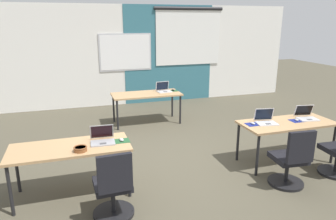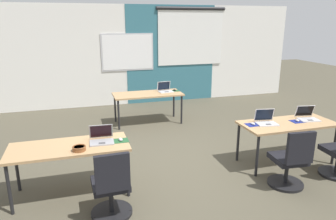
{
  "view_description": "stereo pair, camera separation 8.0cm",
  "coord_description": "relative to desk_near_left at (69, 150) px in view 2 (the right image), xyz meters",
  "views": [
    {
      "loc": [
        -1.66,
        -4.72,
        2.36
      ],
      "look_at": [
        -0.12,
        0.14,
        0.89
      ],
      "focal_mm": 33.27,
      "sensor_mm": 36.0,
      "label": 1
    },
    {
      "loc": [
        -1.59,
        -4.75,
        2.36
      ],
      "look_at": [
        -0.12,
        0.14,
        0.89
      ],
      "focal_mm": 33.27,
      "sensor_mm": 36.0,
      "label": 2
    }
  ],
  "objects": [
    {
      "name": "mouse_far_right",
      "position": [
        2.43,
        2.87,
        0.08
      ],
      "size": [
        0.08,
        0.11,
        0.03
      ],
      "color": "black",
      "rests_on": "mousepad_far_right"
    },
    {
      "name": "mouse_near_right_inner",
      "position": [
        2.88,
        0.07,
        0.08
      ],
      "size": [
        0.06,
        0.1,
        0.03
      ],
      "color": "#B2B2B7",
      "rests_on": "mousepad_near_right_inner"
    },
    {
      "name": "laptop_near_right_end",
      "position": [
        3.93,
        0.06,
        0.11
      ],
      "size": [
        0.38,
        0.36,
        0.23
      ],
      "rotation": [
        0.0,
        0.0,
        -0.17
      ],
      "color": "silver",
      "rests_on": "desk_near_right"
    },
    {
      "name": "snack_bowl",
      "position": [
        0.13,
        -0.2,
        0.1
      ],
      "size": [
        0.18,
        0.18,
        0.06
      ],
      "color": "brown",
      "rests_on": "desk_near_left"
    },
    {
      "name": "mouse_near_left_inner",
      "position": [
        0.7,
        -0.01,
        0.08
      ],
      "size": [
        0.06,
        0.1,
        0.03
      ],
      "color": "#B2B2B7",
      "rests_on": "mousepad_near_left_inner"
    },
    {
      "name": "chair_near_left_inner",
      "position": [
        0.47,
        -0.72,
        -0.28
      ],
      "size": [
        0.52,
        0.55,
        0.92
      ],
      "rotation": [
        0.0,
        0.0,
        3.18
      ],
      "color": "black",
      "rests_on": "ground"
    },
    {
      "name": "mousepad_near_right_end",
      "position": [
        3.69,
        0.01,
        0.06
      ],
      "size": [
        0.22,
        0.19,
        0.0
      ],
      "color": "navy",
      "rests_on": "desk_near_right"
    },
    {
      "name": "mousepad_near_left_inner",
      "position": [
        0.7,
        -0.01,
        0.06
      ],
      "size": [
        0.22,
        0.19,
        0.0
      ],
      "color": "#23512D",
      "rests_on": "desk_near_left"
    },
    {
      "name": "chair_near_right_inner",
      "position": [
        3.03,
        -0.73,
        -0.28
      ],
      "size": [
        0.52,
        0.56,
        0.92
      ],
      "rotation": [
        0.0,
        0.0,
        3.06
      ],
      "color": "black",
      "rests_on": "ground"
    },
    {
      "name": "desk_far_center",
      "position": [
        1.75,
        2.8,
        0.0
      ],
      "size": [
        1.6,
        0.7,
        0.72
      ],
      "color": "tan",
      "rests_on": "ground"
    },
    {
      "name": "laptop_near_left_inner",
      "position": [
        0.44,
        0.03,
        0.11
      ],
      "size": [
        0.34,
        0.32,
        0.23
      ],
      "rotation": [
        0.0,
        0.0,
        -0.05
      ],
      "color": "#9E9EA3",
      "rests_on": "desk_near_left"
    },
    {
      "name": "ground_plane",
      "position": [
        1.75,
        0.6,
        -0.66
      ],
      "size": [
        24.0,
        24.0,
        0.0
      ],
      "color": "#4C4738"
    },
    {
      "name": "back_wall_assembly",
      "position": [
        1.79,
        4.8,
        0.75
      ],
      "size": [
        10.0,
        0.27,
        2.8
      ],
      "color": "silver",
      "rests_on": "ground"
    },
    {
      "name": "mousepad_far_right",
      "position": [
        2.43,
        2.87,
        0.06
      ],
      "size": [
        0.22,
        0.19,
        0.0
      ],
      "color": "#23512D",
      "rests_on": "desk_far_center"
    },
    {
      "name": "desk_near_left",
      "position": [
        0.0,
        0.0,
        0.0
      ],
      "size": [
        1.6,
        0.7,
        0.72
      ],
      "color": "tan",
      "rests_on": "ground"
    },
    {
      "name": "mousepad_near_right_inner",
      "position": [
        2.88,
        0.07,
        0.06
      ],
      "size": [
        0.22,
        0.19,
        0.0
      ],
      "color": "navy",
      "rests_on": "desk_near_right"
    },
    {
      "name": "laptop_near_right_inner",
      "position": [
        3.12,
        0.07,
        0.11
      ],
      "size": [
        0.37,
        0.33,
        0.23
      ],
      "rotation": [
        0.0,
        0.0,
        -0.17
      ],
      "color": "silver",
      "rests_on": "desk_near_right"
    },
    {
      "name": "laptop_far_right",
      "position": [
        2.2,
        2.87,
        0.11
      ],
      "size": [
        0.36,
        0.31,
        0.23
      ],
      "rotation": [
        0.0,
        0.0,
        0.1
      ],
      "color": "silver",
      "rests_on": "desk_far_center"
    },
    {
      "name": "mouse_near_right_end",
      "position": [
        3.69,
        0.01,
        0.08
      ],
      "size": [
        0.09,
        0.11,
        0.03
      ],
      "color": "#B2B2B7",
      "rests_on": "mousepad_near_right_end"
    },
    {
      "name": "desk_near_right",
      "position": [
        3.5,
        0.0,
        0.0
      ],
      "size": [
        1.6,
        0.7,
        0.72
      ],
      "color": "tan",
      "rests_on": "ground"
    }
  ]
}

